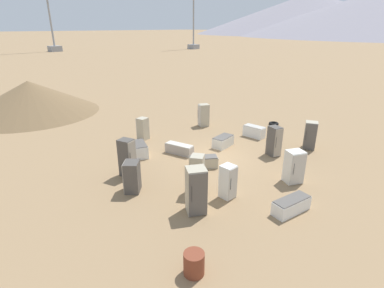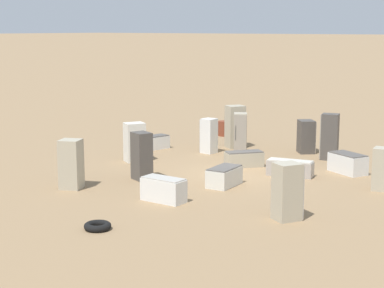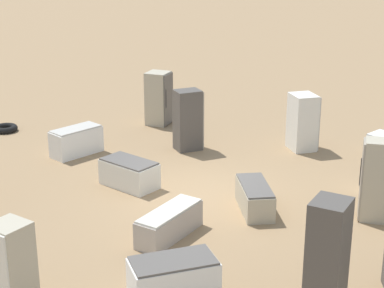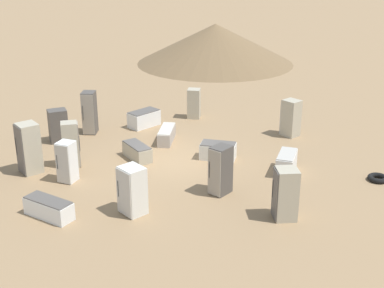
{
  "view_description": "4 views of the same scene",
  "coord_description": "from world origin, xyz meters",
  "views": [
    {
      "loc": [
        12.42,
        9.85,
        7.07
      ],
      "look_at": [
        1.12,
        -0.97,
        0.89
      ],
      "focal_mm": 28.0,
      "sensor_mm": 36.0,
      "label": 1
    },
    {
      "loc": [
        -19.85,
        -12.9,
        5.46
      ],
      "look_at": [
        -0.65,
        1.23,
        1.13
      ],
      "focal_mm": 60.0,
      "sensor_mm": 36.0,
      "label": 2
    },
    {
      "loc": [
        9.96,
        -10.02,
        6.07
      ],
      "look_at": [
        -0.59,
        0.34,
        1.05
      ],
      "focal_mm": 60.0,
      "sensor_mm": 36.0,
      "label": 3
    },
    {
      "loc": [
        -7.22,
        18.43,
        8.42
      ],
      "look_at": [
        -0.88,
        0.36,
        0.99
      ],
      "focal_mm": 50.0,
      "sensor_mm": 36.0,
      "label": 4
    }
  ],
  "objects": [
    {
      "name": "discarded_fridge_4",
      "position": [
        4.84,
        -1.87,
        0.97
      ],
      "size": [
        0.75,
        0.85,
        1.94
      ],
      "rotation": [
        0.0,
        0.0,
        0.28
      ],
      "color": "#4C4742",
      "rests_on": "ground_plane"
    },
    {
      "name": "discarded_fridge_10",
      "position": [
        1.51,
        0.25,
        0.31
      ],
      "size": [
        1.56,
        1.41,
        0.62
      ],
      "rotation": [
        0.0,
        0.0,
        4.05
      ],
      "color": "#B2A88E",
      "rests_on": "ground_plane"
    },
    {
      "name": "discarded_fridge_8",
      "position": [
        5.6,
        -0.44,
        0.73
      ],
      "size": [
        1.02,
        1.01,
        1.45
      ],
      "rotation": [
        0.0,
        0.0,
        3.88
      ],
      "color": "#4C4742",
      "rests_on": "ground_plane"
    },
    {
      "name": "discarded_fridge_1",
      "position": [
        2.9,
        -3.53,
        0.38
      ],
      "size": [
        1.32,
        1.66,
        0.76
      ],
      "rotation": [
        0.0,
        0.0,
        5.84
      ],
      "color": "white",
      "rests_on": "ground_plane"
    },
    {
      "name": "scrap_tire",
      "position": [
        -7.77,
        -0.79,
        0.1
      ],
      "size": [
        0.75,
        0.75,
        0.19
      ],
      "color": "black",
      "rests_on": "ground_plane"
    },
    {
      "name": "power_pylon_1",
      "position": [
        -26.85,
        -84.56,
        8.29
      ],
      "size": [
        9.33,
        3.2,
        26.67
      ],
      "color": "gray",
      "rests_on": "ground_plane"
    },
    {
      "name": "dirt_mound",
      "position": [
        3.71,
        -17.72,
        1.39
      ],
      "size": [
        11.1,
        11.1,
        2.78
      ],
      "color": "brown",
      "rests_on": "ground_plane"
    },
    {
      "name": "discarded_fridge_15",
      "position": [
        4.8,
        2.79,
        0.97
      ],
      "size": [
        1.04,
        1.03,
        1.95
      ],
      "rotation": [
        0.0,
        0.0,
        5.7
      ],
      "color": "#B2A88E",
      "rests_on": "ground_plane"
    },
    {
      "name": "discarded_fridge_5",
      "position": [
        -3.87,
        -4.54,
        0.83
      ],
      "size": [
        0.94,
        0.89,
        1.67
      ],
      "rotation": [
        0.0,
        0.0,
        4.2
      ],
      "color": "#B2A88E",
      "rests_on": "ground_plane"
    },
    {
      "name": "discarded_fridge_0",
      "position": [
        1.13,
        -2.0,
        0.3
      ],
      "size": [
        0.91,
        1.79,
        0.61
      ],
      "rotation": [
        0.0,
        0.0,
        3.36
      ],
      "color": "#A89E93",
      "rests_on": "ground_plane"
    },
    {
      "name": "discarded_fridge_3",
      "position": [
        2.15,
        5.6,
        0.31
      ],
      "size": [
        1.79,
        0.99,
        0.62
      ],
      "rotation": [
        0.0,
        0.0,
        1.35
      ],
      "color": "white",
      "rests_on": "ground_plane"
    },
    {
      "name": "discarded_fridge_6",
      "position": [
        -4.43,
        -0.42,
        0.38
      ],
      "size": [
        0.66,
        1.44,
        0.77
      ],
      "rotation": [
        0.0,
        0.0,
        0.02
      ],
      "color": "white",
      "rests_on": "ground_plane"
    },
    {
      "name": "discarded_fridge_7",
      "position": [
        -0.28,
        4.46,
        0.81
      ],
      "size": [
        1.01,
        0.98,
        1.61
      ],
      "rotation": [
        0.0,
        0.0,
        5.78
      ],
      "color": "silver",
      "rests_on": "ground_plane"
    },
    {
      "name": "discarded_fridge_9",
      "position": [
        1.08,
        -5.54,
        0.74
      ],
      "size": [
        0.7,
        0.74,
        1.47
      ],
      "rotation": [
        0.0,
        0.0,
        3.33
      ],
      "color": "#B2A88E",
      "rests_on": "ground_plane"
    },
    {
      "name": "discarded_fridge_14",
      "position": [
        -2.55,
        2.12,
        0.87
      ],
      "size": [
        0.77,
        0.89,
        1.74
      ],
      "rotation": [
        0.0,
        0.0,
        5.92
      ],
      "color": "#4C4742",
      "rests_on": "ground_plane"
    },
    {
      "name": "discarded_fridge_2",
      "position": [
        3.61,
        1.76,
        0.91
      ],
      "size": [
        0.84,
        0.81,
        1.81
      ],
      "rotation": [
        0.0,
        0.0,
        2.13
      ],
      "color": "#B2A88E",
      "rests_on": "ground_plane"
    },
    {
      "name": "mountain_ridge_1",
      "position": [
        -292.56,
        -124.85,
        18.56
      ],
      "size": [
        218.6,
        218.6,
        37.12
      ],
      "color": "gray",
      "rests_on": "ground_plane"
    },
    {
      "name": "discarded_fridge_12",
      "position": [
        3.03,
        3.03,
        0.77
      ],
      "size": [
        0.59,
        0.63,
        1.53
      ],
      "rotation": [
        0.0,
        0.0,
        6.25
      ],
      "color": "white",
      "rests_on": "ground_plane"
    },
    {
      "name": "discarded_fridge_11",
      "position": [
        -5.0,
        3.18,
        0.85
      ],
      "size": [
        0.93,
        0.91,
        1.71
      ],
      "rotation": [
        0.0,
        0.0,
        5.13
      ],
      "color": "#B2A88E",
      "rests_on": "ground_plane"
    },
    {
      "name": "ground_plane",
      "position": [
        0.0,
        0.0,
        0.0
      ],
      "size": [
        1000.0,
        1000.0,
        0.0
      ],
      "primitive_type": "plane",
      "color": "#937551"
    },
    {
      "name": "power_pylon_0",
      "position": [
        -63.39,
        -62.07,
        7.46
      ],
      "size": [
        8.39,
        2.88,
        23.98
      ],
      "color": "gray",
      "rests_on": "ground_plane"
    },
    {
      "name": "discarded_fridge_13",
      "position": [
        -1.58,
        -0.85,
        0.33
      ],
      "size": [
        1.48,
        0.89,
        0.67
      ],
      "rotation": [
        0.0,
        0.0,
        1.67
      ],
      "color": "silver",
      "rests_on": "ground_plane"
    },
    {
      "name": "rusty_barrel",
      "position": [
        7.25,
        4.99,
        0.38
      ],
      "size": [
        0.65,
        0.65,
        0.76
      ],
      "color": "brown",
      "rests_on": "ground_plane"
    }
  ]
}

